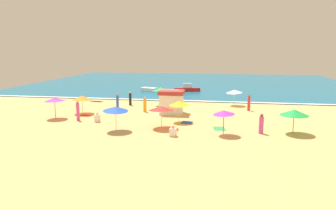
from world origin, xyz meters
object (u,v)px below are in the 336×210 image
(small_boat_0, at_px, (149,89))
(beach_umbrella_0, at_px, (179,103))
(beach_umbrella_7, at_px, (294,112))
(small_boat_1, at_px, (187,89))
(beach_umbrella_1, at_px, (82,98))
(beachgoer_3, at_px, (130,99))
(beach_umbrella_4, at_px, (116,109))
(beach_umbrella_2, at_px, (234,91))
(lifeguard_cabana, at_px, (171,102))
(beachgoer_4, at_px, (174,97))
(beachgoer_6, at_px, (97,118))
(beach_umbrella_8, at_px, (55,100))
(beachgoer_2, at_px, (117,101))
(beachgoer_8, at_px, (173,132))
(beach_umbrella_3, at_px, (161,108))
(beach_umbrella_6, at_px, (161,89))
(beachgoer_5, at_px, (249,103))
(beachgoer_7, at_px, (261,124))
(beach_umbrella_5, at_px, (224,112))
(beachgoer_0, at_px, (78,111))
(beachgoer_1, at_px, (145,105))

(small_boat_0, bearing_deg, beach_umbrella_0, -69.31)
(beach_umbrella_7, height_order, small_boat_1, beach_umbrella_7)
(beach_umbrella_1, relative_size, beachgoer_3, 1.32)
(beach_umbrella_4, relative_size, small_boat_1, 0.71)
(beach_umbrella_4, distance_m, beach_umbrella_7, 14.36)
(beach_umbrella_2, bearing_deg, lifeguard_cabana, -138.67)
(beachgoer_4, distance_m, small_boat_0, 11.53)
(beachgoer_6, height_order, small_boat_1, small_boat_1)
(small_boat_1, bearing_deg, beach_umbrella_8, -117.23)
(beach_umbrella_1, bearing_deg, beach_umbrella_2, 24.68)
(beach_umbrella_4, xyz_separation_m, beachgoer_2, (-3.06, 9.44, -1.03))
(beachgoer_8, bearing_deg, beach_umbrella_3, 119.31)
(beach_umbrella_6, xyz_separation_m, beachgoer_5, (10.14, -1.57, -1.11))
(beachgoer_2, xyz_separation_m, beachgoer_6, (0.31, -6.73, -0.43))
(beachgoer_7, bearing_deg, beach_umbrella_5, -164.20)
(beachgoer_2, bearing_deg, small_boat_0, 87.94)
(beach_umbrella_8, relative_size, beachgoer_0, 1.43)
(beach_umbrella_8, relative_size, beachgoer_2, 1.64)
(lifeguard_cabana, bearing_deg, beach_umbrella_1, -171.06)
(beachgoer_4, bearing_deg, beachgoer_8, -81.68)
(beach_umbrella_8, height_order, beachgoer_2, beach_umbrella_8)
(beachgoer_6, bearing_deg, beachgoer_3, 86.07)
(beach_umbrella_2, relative_size, beachgoer_4, 1.48)
(lifeguard_cabana, xyz_separation_m, beachgoer_0, (-8.24, -4.60, -0.34))
(lifeguard_cabana, relative_size, beach_umbrella_8, 0.95)
(beach_umbrella_3, bearing_deg, beachgoer_3, 119.85)
(beachgoer_3, bearing_deg, beach_umbrella_3, -60.15)
(beachgoer_4, bearing_deg, small_boat_0, 118.04)
(beach_umbrella_4, bearing_deg, small_boat_1, 82.16)
(lifeguard_cabana, xyz_separation_m, beach_umbrella_1, (-9.23, -1.45, 0.40))
(beachgoer_4, height_order, beachgoer_7, beachgoer_4)
(beach_umbrella_2, xyz_separation_m, beachgoer_1, (-9.60, -5.47, -0.95))
(beach_umbrella_5, bearing_deg, beachgoer_4, 114.64)
(small_boat_1, bearing_deg, beachgoer_6, -105.77)
(beach_umbrella_5, height_order, beachgoer_7, beach_umbrella_5)
(lifeguard_cabana, distance_m, beach_umbrella_5, 9.07)
(beach_umbrella_0, height_order, small_boat_1, beach_umbrella_0)
(beach_umbrella_7, xyz_separation_m, beach_umbrella_8, (-21.65, 1.94, 0.13))
(beach_umbrella_2, bearing_deg, beachgoer_5, -63.43)
(lifeguard_cabana, height_order, beachgoer_2, lifeguard_cabana)
(beach_umbrella_5, distance_m, beachgoer_3, 15.68)
(beach_umbrella_5, height_order, small_boat_1, beach_umbrella_5)
(lifeguard_cabana, xyz_separation_m, beachgoer_4, (-0.60, 5.51, -0.38))
(beachgoer_0, xyz_separation_m, beachgoer_7, (16.53, -1.90, -0.15))
(lifeguard_cabana, xyz_separation_m, beach_umbrella_3, (0.07, -6.01, 0.46))
(beach_umbrella_3, relative_size, beachgoer_2, 1.60)
(beach_umbrella_7, distance_m, beachgoer_0, 19.14)
(beach_umbrella_3, bearing_deg, small_boat_1, 90.47)
(beachgoer_6, bearing_deg, beachgoer_5, 28.45)
(beachgoer_7, relative_size, beachgoer_8, 1.86)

